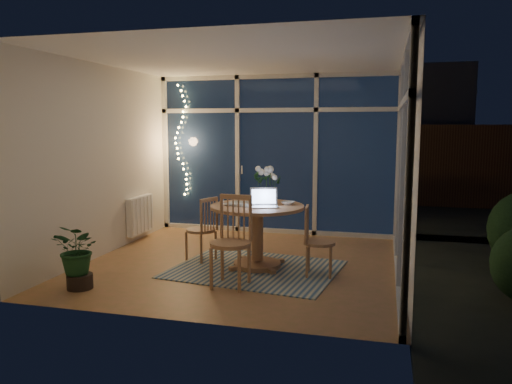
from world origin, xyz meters
TOP-DOWN VIEW (x-y plane):
  - floor at (0.00, 0.00)m, footprint 4.00×4.00m
  - ceiling at (0.00, 0.00)m, footprint 4.00×4.00m
  - wall_back at (0.00, 2.00)m, footprint 4.00×0.04m
  - wall_front at (0.00, -2.00)m, footprint 4.00×0.04m
  - wall_left at (-2.00, 0.00)m, footprint 0.04×4.00m
  - wall_right at (2.00, 0.00)m, footprint 0.04×4.00m
  - window_wall_back at (0.00, 1.96)m, footprint 4.00×0.10m
  - window_wall_right at (1.96, 0.00)m, footprint 0.10×4.00m
  - radiator at (-1.94, 0.90)m, footprint 0.10×0.70m
  - fairy_lights at (-1.65, 1.88)m, footprint 0.24×0.10m
  - garden_patio at (0.50, 5.00)m, footprint 12.00×6.00m
  - garden_fence at (0.00, 5.50)m, footprint 11.00×0.08m
  - neighbour_roof at (0.30, 8.50)m, footprint 7.00×3.00m
  - garden_shrubs at (-0.80, 3.40)m, footprint 0.90×0.90m
  - rug at (0.22, -0.24)m, footprint 2.17×1.83m
  - dining_table at (0.22, -0.14)m, footprint 1.31×1.31m
  - chair_left at (-0.58, -0.00)m, footprint 0.53×0.53m
  - chair_right at (1.02, -0.29)m, footprint 0.43×0.43m
  - chair_front at (0.12, -0.94)m, footprint 0.50×0.50m
  - laptop at (0.34, -0.26)m, footprint 0.41×0.37m
  - flower_vase at (0.26, 0.15)m, footprint 0.23×0.23m
  - bowl at (0.58, -0.00)m, footprint 0.17×0.17m
  - newspapers at (0.02, -0.16)m, footprint 0.37×0.30m
  - phone at (0.30, -0.22)m, footprint 0.11×0.08m
  - potted_plant at (-1.46, -1.42)m, footprint 0.63×0.58m

SIDE VIEW (x-z plane):
  - garden_patio at x=0.50m, z-range -0.11..-0.01m
  - floor at x=0.00m, z-range 0.00..0.00m
  - rug at x=0.22m, z-range 0.00..0.01m
  - potted_plant at x=-1.46m, z-range 0.00..0.76m
  - dining_table at x=0.22m, z-range 0.00..0.80m
  - radiator at x=-1.94m, z-range 0.11..0.69m
  - chair_right at x=1.02m, z-range 0.00..0.85m
  - chair_left at x=-0.58m, z-range 0.00..0.87m
  - garden_shrubs at x=-0.80m, z-range 0.00..0.90m
  - chair_front at x=0.12m, z-range 0.00..1.03m
  - phone at x=0.30m, z-range 0.80..0.81m
  - newspapers at x=0.02m, z-range 0.80..0.82m
  - bowl at x=0.58m, z-range 0.80..0.83m
  - garden_fence at x=0.00m, z-range 0.00..1.80m
  - flower_vase at x=0.26m, z-range 0.80..1.01m
  - laptop at x=0.34m, z-range 0.80..1.04m
  - wall_back at x=0.00m, z-range 0.00..2.60m
  - wall_front at x=0.00m, z-range 0.00..2.60m
  - wall_left at x=-2.00m, z-range 0.00..2.60m
  - wall_right at x=2.00m, z-range 0.00..2.60m
  - window_wall_back at x=0.00m, z-range 0.00..2.60m
  - window_wall_right at x=1.96m, z-range 0.00..2.60m
  - fairy_lights at x=-1.65m, z-range 0.60..2.45m
  - neighbour_roof at x=0.30m, z-range 1.10..3.30m
  - ceiling at x=0.00m, z-range 2.60..2.60m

